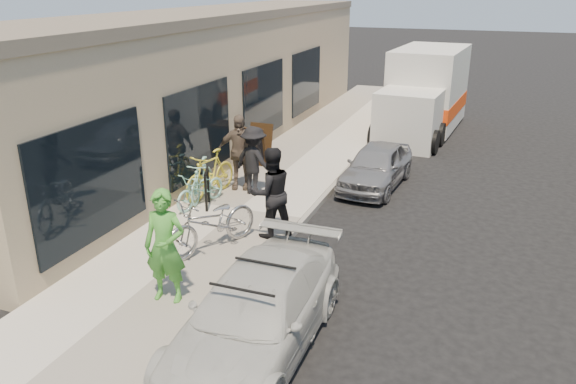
% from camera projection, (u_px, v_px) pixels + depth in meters
% --- Properties ---
extents(ground, '(120.00, 120.00, 0.00)m').
position_uv_depth(ground, '(270.00, 294.00, 9.60)').
color(ground, black).
rests_on(ground, ground).
extents(sidewalk, '(3.00, 34.00, 0.15)m').
position_uv_depth(sidewalk, '(239.00, 211.00, 12.87)').
color(sidewalk, '#B8B1A6').
rests_on(sidewalk, ground).
extents(curb, '(0.12, 34.00, 0.13)m').
position_uv_depth(curb, '(303.00, 221.00, 12.36)').
color(curb, gray).
rests_on(curb, ground).
extents(storefront, '(3.60, 20.00, 4.22)m').
position_uv_depth(storefront, '(212.00, 80.00, 17.59)').
color(storefront, tan).
rests_on(storefront, ground).
extents(bike_rack, '(0.28, 0.58, 0.87)m').
position_uv_depth(bike_rack, '(207.00, 185.00, 12.76)').
color(bike_rack, black).
rests_on(bike_rack, sidewalk).
extents(sandwich_board, '(0.71, 0.71, 1.13)m').
position_uv_depth(sandwich_board, '(257.00, 145.00, 15.70)').
color(sandwich_board, '#331E0E').
rests_on(sandwich_board, sidewalk).
extents(sedan_white, '(1.71, 4.13, 1.23)m').
position_uv_depth(sedan_white, '(256.00, 313.00, 7.98)').
color(sedan_white, beige).
rests_on(sedan_white, ground).
extents(sedan_silver, '(1.57, 3.37, 1.12)m').
position_uv_depth(sedan_silver, '(376.00, 166.00, 14.49)').
color(sedan_silver, gray).
rests_on(sedan_silver, ground).
extents(moving_truck, '(2.58, 5.94, 2.85)m').
position_uv_depth(moving_truck, '(424.00, 96.00, 19.73)').
color(moving_truck, silver).
rests_on(moving_truck, ground).
extents(tandem_bike, '(1.53, 2.22, 1.11)m').
position_uv_depth(tandem_bike, '(212.00, 223.00, 10.69)').
color(tandem_bike, '#ADADAF').
rests_on(tandem_bike, sidewalk).
extents(woman_rider, '(0.74, 0.54, 1.89)m').
position_uv_depth(woman_rider, '(165.00, 246.00, 8.86)').
color(woman_rider, green).
rests_on(woman_rider, sidewalk).
extents(man_standing, '(1.14, 1.13, 1.86)m').
position_uv_depth(man_standing, '(271.00, 193.00, 11.16)').
color(man_standing, black).
rests_on(man_standing, sidewalk).
extents(cruiser_bike_a, '(0.76, 1.66, 0.96)m').
position_uv_depth(cruiser_bike_a, '(202.00, 179.00, 13.28)').
color(cruiser_bike_a, '#91D8C8').
rests_on(cruiser_bike_a, sidewalk).
extents(cruiser_bike_b, '(0.85, 1.64, 0.82)m').
position_uv_depth(cruiser_bike_b, '(201.00, 189.00, 12.89)').
color(cruiser_bike_b, '#91D8C8').
rests_on(cruiser_bike_b, sidewalk).
extents(cruiser_bike_c, '(0.82, 1.90, 1.11)m').
position_uv_depth(cruiser_bike_c, '(210.00, 174.00, 13.41)').
color(cruiser_bike_c, gold).
rests_on(cruiser_bike_c, sidewalk).
extents(bystander_a, '(1.22, 0.91, 1.68)m').
position_uv_depth(bystander_a, '(254.00, 161.00, 13.46)').
color(bystander_a, black).
rests_on(bystander_a, sidewalk).
extents(bystander_b, '(1.18, 0.73, 1.87)m').
position_uv_depth(bystander_b, '(239.00, 152.00, 13.81)').
color(bystander_b, brown).
rests_on(bystander_b, sidewalk).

